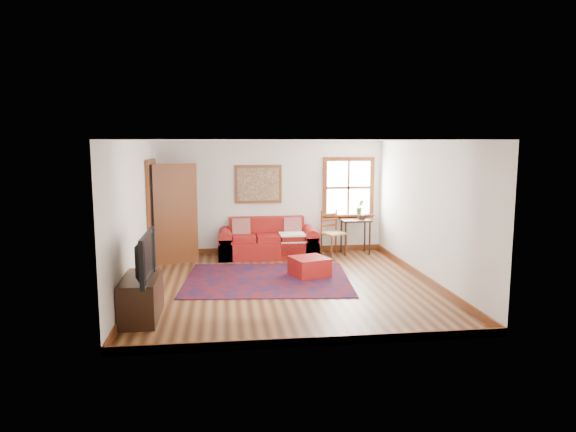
{
  "coord_description": "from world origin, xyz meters",
  "views": [
    {
      "loc": [
        -1.06,
        -8.62,
        2.47
      ],
      "look_at": [
        0.1,
        0.6,
        1.13
      ],
      "focal_mm": 32.0,
      "sensor_mm": 36.0,
      "label": 1
    }
  ],
  "objects": [
    {
      "name": "candle_hurricane",
      "position": [
        -2.19,
        -1.04,
        0.68
      ],
      "size": [
        0.12,
        0.12,
        0.18
      ],
      "color": "silver",
      "rests_on": "media_cabinet"
    },
    {
      "name": "red_leather_sofa",
      "position": [
        -0.13,
        2.33,
        0.28
      ],
      "size": [
        2.13,
        0.88,
        0.84
      ],
      "color": "maroon",
      "rests_on": "ground"
    },
    {
      "name": "ladder_back_chair",
      "position": [
        1.3,
        2.3,
        0.53
      ],
      "size": [
        0.6,
        0.59,
        0.99
      ],
      "color": "tan",
      "rests_on": "ground"
    },
    {
      "name": "framed_artwork",
      "position": [
        -0.3,
        2.71,
        1.55
      ],
      "size": [
        1.05,
        0.07,
        0.85
      ],
      "color": "brown",
      "rests_on": "ground"
    },
    {
      "name": "persian_rug",
      "position": [
        -0.3,
        0.38,
        0.01
      ],
      "size": [
        3.14,
        2.61,
        0.02
      ],
      "primitive_type": "cube",
      "rotation": [
        0.0,
        0.0,
        -0.09
      ],
      "color": "#550C0D",
      "rests_on": "ground"
    },
    {
      "name": "side_table",
      "position": [
        1.84,
        2.37,
        0.65
      ],
      "size": [
        0.65,
        0.48,
        0.77
      ],
      "color": "black",
      "rests_on": "ground"
    },
    {
      "name": "room_envelope",
      "position": [
        0.0,
        0.02,
        1.65
      ],
      "size": [
        5.04,
        5.54,
        2.52
      ],
      "color": "silver",
      "rests_on": "ground"
    },
    {
      "name": "doorway",
      "position": [
        -2.21,
        1.78,
        1.07
      ],
      "size": [
        0.89,
        1.08,
        2.14
      ],
      "color": "black",
      "rests_on": "ground"
    },
    {
      "name": "red_ottoman",
      "position": [
        0.5,
        0.55,
        0.18
      ],
      "size": [
        0.78,
        0.78,
        0.35
      ],
      "primitive_type": "cube",
      "rotation": [
        0.0,
        0.0,
        0.32
      ],
      "color": "maroon",
      "rests_on": "ground"
    },
    {
      "name": "window",
      "position": [
        1.78,
        2.7,
        1.31
      ],
      "size": [
        1.18,
        0.2,
        1.38
      ],
      "color": "white",
      "rests_on": "ground"
    },
    {
      "name": "media_cabinet",
      "position": [
        -2.24,
        -1.44,
        0.3
      ],
      "size": [
        0.49,
        1.09,
        0.6
      ],
      "primitive_type": "cube",
      "color": "black",
      "rests_on": "ground"
    },
    {
      "name": "ground",
      "position": [
        0.0,
        0.0,
        0.0
      ],
      "size": [
        5.5,
        5.5,
        0.0
      ],
      "primitive_type": "plane",
      "color": "#402111",
      "rests_on": "ground"
    },
    {
      "name": "television",
      "position": [
        -2.22,
        -1.61,
        0.93
      ],
      "size": [
        0.15,
        1.13,
        0.65
      ],
      "primitive_type": "imported",
      "rotation": [
        0.0,
        0.0,
        1.57
      ],
      "color": "black",
      "rests_on": "media_cabinet"
    }
  ]
}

